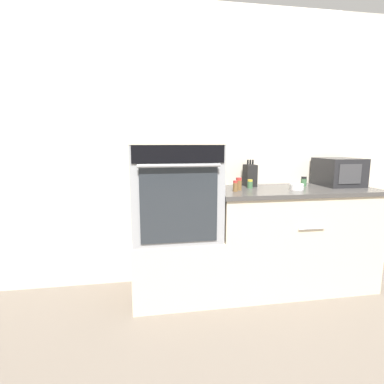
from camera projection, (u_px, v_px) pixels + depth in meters
The scene contains 13 objects.
ground_plane at pixel (225, 309), 2.37m from camera, with size 12.00×12.00×0.00m, color #6B6056.
wall_back at pixel (209, 148), 2.78m from camera, with size 8.00×0.05×2.50m.
oven_cabinet_base at pixel (175, 265), 2.56m from camera, with size 0.72×0.60×0.53m.
wall_oven at pixel (175, 191), 2.45m from camera, with size 0.69×0.64×0.75m.
oven_cabinet_upper at pixel (174, 97), 2.33m from camera, with size 0.72×0.60×0.73m.
counter_unit at pixel (291, 237), 2.70m from camera, with size 1.42×0.63×0.90m.
microwave at pixel (338, 172), 2.78m from camera, with size 0.34×0.38×0.25m.
knife_block at pixel (250, 175), 2.74m from camera, with size 0.09×0.14×0.24m.
bowl at pixel (297, 187), 2.54m from camera, with size 0.11×0.11×0.05m.
condiment_jar_near at pixel (304, 181), 2.75m from camera, with size 0.05×0.05×0.09m.
condiment_jar_mid at pixel (235, 186), 2.45m from camera, with size 0.04×0.04×0.09m.
condiment_jar_far at pixel (239, 184), 2.51m from camera, with size 0.05×0.05×0.11m.
condiment_jar_back at pixel (250, 184), 2.62m from camera, with size 0.05×0.05×0.08m.
Camera 1 is at (-0.62, -2.11, 1.30)m, focal length 28.00 mm.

